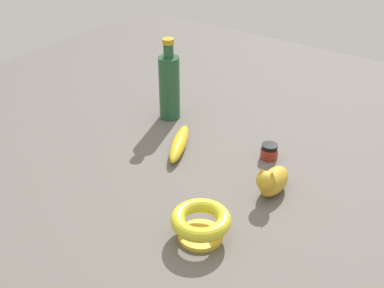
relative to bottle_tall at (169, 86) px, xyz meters
The scene contains 6 objects.
ground 0.29m from the bottle_tall, 40.41° to the right, with size 2.00×2.00×0.00m, color #5B5651.
bottle_tall is the anchor object (origin of this frame).
nail_polish_jar 0.37m from the bottle_tall, ahead, with size 0.05×0.05×0.04m.
cat_figurine 0.47m from the bottle_tall, 21.22° to the right, with size 0.06×0.14×0.09m.
banana 0.21m from the bottle_tall, 44.80° to the right, with size 0.19×0.04×0.04m, color gold.
bowl 0.56m from the bottle_tall, 45.61° to the right, with size 0.13×0.13×0.06m.
Camera 1 is at (0.63, -0.89, 0.72)m, focal length 47.04 mm.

